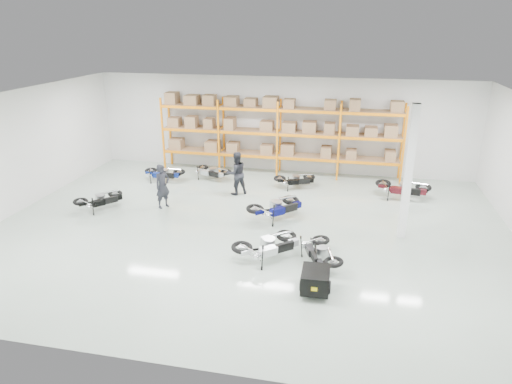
% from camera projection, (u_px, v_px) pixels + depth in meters
% --- Properties ---
extents(room, '(18.00, 18.00, 18.00)m').
position_uv_depth(room, '(248.00, 168.00, 15.26)').
color(room, '#A7BAAC').
rests_on(room, ground).
extents(pallet_rack, '(11.28, 0.98, 3.62)m').
position_uv_depth(pallet_rack, '(279.00, 127.00, 21.18)').
color(pallet_rack, orange).
rests_on(pallet_rack, ground).
extents(structural_column, '(0.25, 0.25, 4.50)m').
position_uv_depth(structural_column, '(408.00, 173.00, 14.72)').
color(structural_column, white).
rests_on(structural_column, ground).
extents(moto_blue_centre, '(2.04, 2.05, 1.25)m').
position_uv_depth(moto_blue_centre, '(277.00, 204.00, 16.69)').
color(moto_blue_centre, '#070A4F').
rests_on(moto_blue_centre, ground).
extents(moto_silver_left, '(2.06, 1.98, 1.24)m').
position_uv_depth(moto_silver_left, '(269.00, 241.00, 13.83)').
color(moto_silver_left, silver).
rests_on(moto_silver_left, ground).
extents(moto_black_far_left, '(1.68, 1.80, 1.07)m').
position_uv_depth(moto_black_far_left, '(100.00, 197.00, 17.59)').
color(moto_black_far_left, black).
rests_on(moto_black_far_left, ground).
extents(moto_touring_right, '(1.34, 1.86, 1.09)m').
position_uv_depth(moto_touring_right, '(320.00, 248.00, 13.56)').
color(moto_touring_right, black).
rests_on(moto_touring_right, ground).
extents(trailer, '(0.83, 1.56, 0.65)m').
position_uv_depth(trailer, '(315.00, 280.00, 12.14)').
color(trailer, black).
rests_on(trailer, ground).
extents(moto_back_a, '(1.67, 0.88, 1.06)m').
position_uv_depth(moto_back_a, '(163.00, 171.00, 20.70)').
color(moto_back_a, navy).
rests_on(moto_back_a, ground).
extents(moto_back_b, '(1.78, 1.31, 1.04)m').
position_uv_depth(moto_back_b, '(211.00, 169.00, 20.95)').
color(moto_back_b, '#B0B7BA').
rests_on(moto_back_b, ground).
extents(moto_back_c, '(1.77, 1.32, 1.03)m').
position_uv_depth(moto_back_c, '(296.00, 177.00, 19.88)').
color(moto_back_c, black).
rests_on(moto_back_c, ground).
extents(moto_back_d, '(2.01, 1.16, 1.24)m').
position_uv_depth(moto_back_d, '(403.00, 185.00, 18.65)').
color(moto_back_d, '#470E15').
rests_on(moto_back_d, ground).
extents(person_left, '(0.69, 0.76, 1.74)m').
position_uv_depth(person_left, '(163.00, 186.00, 17.65)').
color(person_left, black).
rests_on(person_left, ground).
extents(person_back, '(1.13, 1.08, 1.83)m').
position_uv_depth(person_back, '(236.00, 173.00, 19.01)').
color(person_back, black).
rests_on(person_back, ground).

